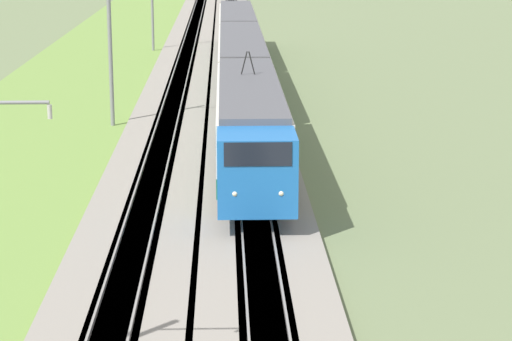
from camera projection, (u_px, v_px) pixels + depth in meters
ballast_main at (176, 96)px, 63.28m from camera, size 240.00×4.40×0.30m
ballast_adjacent at (242, 96)px, 63.41m from camera, size 240.00×4.40×0.30m
track_main at (176, 96)px, 63.28m from camera, size 240.00×1.57×0.45m
track_adjacent at (242, 96)px, 63.41m from camera, size 240.00×1.57×0.45m
grass_verge at (65, 98)px, 63.08m from camera, size 240.00×11.14×0.12m
passenger_train at (242, 62)px, 62.47m from camera, size 58.67×2.90×5.10m
catenary_mast_mid at (111, 49)px, 53.36m from camera, size 0.22×2.56×8.35m
catenary_mast_far at (153, 1)px, 85.20m from camera, size 0.22×2.56×8.36m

